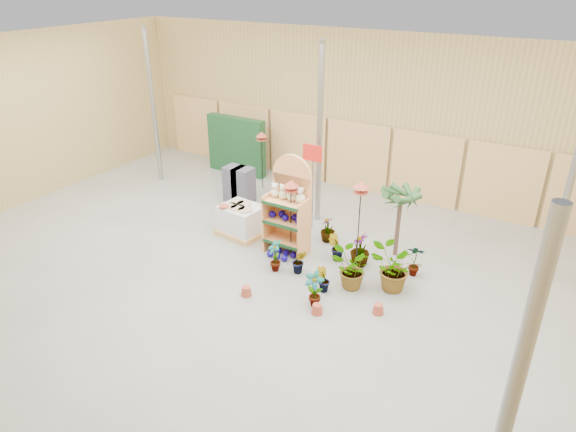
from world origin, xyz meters
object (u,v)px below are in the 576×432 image
Objects in this scene: pallet_stack at (241,220)px; display_shelf at (290,208)px; bird_table_front at (291,186)px; potted_plant_2 at (350,270)px.

display_shelf is at bearing 5.64° from pallet_stack.
pallet_stack is 2.06m from bird_table_front.
bird_table_front is (0.15, -0.21, 0.66)m from display_shelf.
display_shelf is 1.97× the size of pallet_stack.
display_shelf is 0.71m from bird_table_front.
potted_plant_2 is at bearing -21.98° from display_shelf.
display_shelf reaches higher than bird_table_front.
potted_plant_2 is at bearing -17.31° from bird_table_front.
bird_table_front is 2.21m from potted_plant_2.
pallet_stack is (-1.40, 0.04, -0.67)m from display_shelf.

